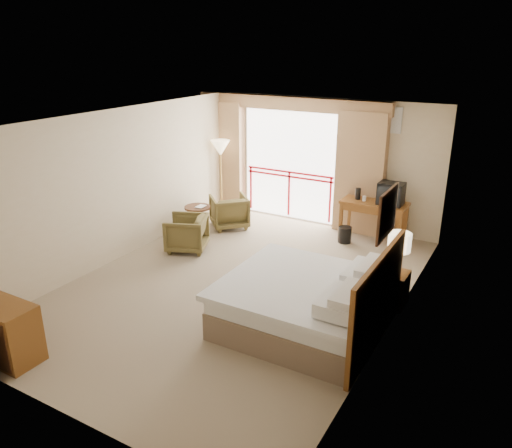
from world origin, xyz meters
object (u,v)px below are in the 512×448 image
Objects in this scene: bed at (308,303)px; nightstand at (394,289)px; desk at (375,210)px; table_lamp at (399,243)px; armchair_near at (187,250)px; wastebasket at (345,235)px; floor_lamp at (220,151)px; armchair_far at (230,227)px; side_table at (198,215)px; tv at (391,194)px.

nightstand is at bearing 54.34° from bed.
bed is 1.68× the size of desk.
nightstand is at bearing -90.00° from table_lamp.
armchair_near is (-4.02, 0.16, -0.27)m from nightstand.
wastebasket is 0.19× the size of floor_lamp.
nightstand is 2.53m from wastebasket.
wastebasket is at bearing 143.41° from armchair_far.
table_lamp is 4.41m from armchair_far.
nightstand is 4.45m from side_table.
armchair_near is at bearing 178.43° from table_lamp.
tv is at bearing 23.90° from wastebasket.
armchair_far is 1.31× the size of side_table.
armchair_far is at bearing 137.56° from bed.
table_lamp is at bearing 55.43° from bed.
desk is at bearing 104.25° from armchair_near.
tv is at bearing 88.33° from bed.
side_table is (-4.34, 0.93, -0.60)m from table_lamp.
tv reaches higher than armchair_far.
tv is 3.46m from armchair_far.
table_lamp is at bearing -52.40° from wastebasket.
armchair_far is (-3.99, 1.63, -0.27)m from nightstand.
armchair_far is 0.84m from side_table.
wastebasket is 2.51m from armchair_far.
desk is at bearing 173.86° from tv.
armchair_far is at bearing 158.37° from table_lamp.
desk is 3.09m from armchair_far.
tv is 1.46× the size of wastebasket.
armchair_near is (-3.14, 1.38, -0.38)m from bed.
side_table is at bearing -157.46° from desk.
wastebasket is 0.55× the size of side_table.
nightstand is 0.89× the size of table_lamp.
floor_lamp is (-4.66, 2.34, 1.20)m from nightstand.
nightstand reaches higher than armchair_far.
armchair_near is at bearing 178.44° from nightstand.
bed is 2.86× the size of armchair_near.
side_table is (-3.47, 2.20, 0.02)m from bed.
desk is (-1.07, 2.37, -0.36)m from table_lamp.
armchair_near is 0.44× the size of floor_lamp.
tv is (0.10, 3.57, 0.66)m from bed.
table_lamp reaches higher than bed.
wastebasket is at bearing 103.53° from armchair_near.
armchair_near is (-3.25, -2.19, -1.04)m from tv.
desk is at bearing 23.72° from side_table.
nightstand is at bearing 112.22° from armchair_far.
side_table reaches higher than wastebasket.
wastebasket is at bearing 101.26° from bed.
tv reaches higher than desk.
bed reaches higher than wastebasket.
armchair_near is at bearing -73.62° from floor_lamp.
table_lamp is at bearing -12.06° from side_table.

